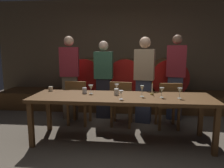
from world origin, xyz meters
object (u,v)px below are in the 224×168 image
at_px(candle_center, 152,91).
at_px(wine_glass_far_right, 180,91).
at_px(wine_glass_right, 162,90).
at_px(dining_table, 121,100).
at_px(chair_center, 121,102).
at_px(wine_glass_left, 117,86).
at_px(wine_glass_center_right, 142,89).
at_px(wine_glass_far_left, 91,87).
at_px(chair_left, 78,100).
at_px(guest_center_right, 144,79).
at_px(cup_left, 51,89).
at_px(cup_right, 116,92).
at_px(wine_glass_center_left, 121,93).
at_px(wine_barrel_left, 88,75).
at_px(chair_right, 168,103).
at_px(wine_barrel_right, 167,76).
at_px(cup_center, 85,91).
at_px(guest_far_right, 176,77).
at_px(guest_far_left, 70,77).
at_px(guest_center_left, 104,79).
at_px(wine_barrel_center, 126,75).

height_order(candle_center, wine_glass_far_right, candle_center).
bearing_deg(wine_glass_right, candle_center, 126.79).
bearing_deg(dining_table, wine_glass_far_right, -4.40).
xyz_separation_m(chair_center, wine_glass_left, (-0.06, -0.37, 0.36)).
bearing_deg(wine_glass_center_right, wine_glass_far_left, 170.61).
relative_size(chair_left, guest_center_right, 0.52).
height_order(cup_left, cup_right, cup_right).
bearing_deg(wine_glass_center_left, wine_barrel_left, 113.96).
distance_m(chair_left, wine_glass_right, 1.69).
bearing_deg(wine_glass_left, chair_left, 155.10).
distance_m(chair_left, cup_right, 1.03).
bearing_deg(chair_right, wine_glass_far_right, 87.92).
bearing_deg(wine_glass_right, wine_barrel_right, 79.37).
xyz_separation_m(wine_barrel_right, candle_center, (-0.49, -1.76, -0.03)).
distance_m(wine_glass_far_right, cup_center, 1.51).
bearing_deg(guest_far_right, dining_table, 60.38).
xyz_separation_m(guest_far_left, wine_glass_center_left, (1.15, -1.28, -0.05)).
height_order(wine_barrel_right, wine_glass_center_left, wine_barrel_right).
distance_m(wine_barrel_right, guest_far_left, 2.29).
bearing_deg(candle_center, guest_center_left, 132.09).
distance_m(guest_center_right, guest_far_right, 0.71).
relative_size(guest_far_right, cup_right, 17.56).
distance_m(wine_barrel_left, wine_barrel_center, 0.93).
bearing_deg(wine_glass_far_right, wine_glass_left, 159.10).
bearing_deg(guest_far_right, wine_barrel_right, -72.85).
height_order(guest_far_right, wine_glass_far_left, guest_far_right).
height_order(wine_glass_center_left, cup_left, wine_glass_center_left).
xyz_separation_m(guest_far_right, wine_glass_center_left, (-1.05, -1.44, -0.06)).
bearing_deg(wine_glass_far_left, wine_barrel_right, 49.85).
xyz_separation_m(chair_right, wine_glass_center_right, (-0.51, -0.62, 0.38)).
bearing_deg(wine_glass_center_left, guest_center_left, 107.96).
bearing_deg(wine_glass_far_left, dining_table, -15.39).
distance_m(wine_glass_left, cup_center, 0.55).
height_order(chair_center, wine_glass_left, wine_glass_left).
height_order(wine_barrel_right, guest_far_right, guest_far_right).
height_order(candle_center, wine_glass_center_right, candle_center).
bearing_deg(cup_left, chair_center, 17.61).
relative_size(guest_far_right, wine_glass_far_left, 12.21).
bearing_deg(wine_glass_left, wine_barrel_center, 86.82).
bearing_deg(wine_glass_far_left, candle_center, 0.38).
distance_m(wine_barrel_center, chair_left, 1.56).
height_order(chair_left, guest_center_left, guest_center_left).
bearing_deg(cup_left, guest_center_right, 22.21).
relative_size(chair_center, wine_glass_far_right, 5.50).
bearing_deg(cup_right, chair_center, 85.22).
bearing_deg(guest_far_left, wine_glass_center_right, 134.82).
xyz_separation_m(guest_far_left, cup_left, (-0.11, -0.79, -0.10)).
height_order(wine_glass_far_left, wine_glass_right, wine_glass_right).
xyz_separation_m(chair_center, cup_left, (-1.22, -0.39, 0.30)).
distance_m(chair_left, guest_center_right, 1.36).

